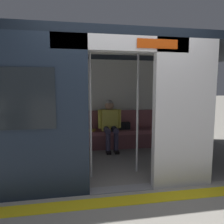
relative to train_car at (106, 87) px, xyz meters
name	(u,v)px	position (x,y,z in m)	size (l,w,h in m)	color
ground_plane	(121,189)	(-0.06, 1.10, -1.47)	(60.00, 60.00, 0.00)	gray
platform_edge_strip	(126,200)	(-0.06, 1.40, -1.46)	(8.00, 0.24, 0.01)	yellow
train_car	(106,87)	(0.00, 0.00, 0.00)	(6.40, 2.55, 2.24)	silver
bench_seat	(103,135)	(-0.06, -0.93, -1.14)	(3.32, 0.44, 0.43)	#935156
person_seated	(110,122)	(-0.22, -0.88, -0.81)	(0.55, 0.67, 1.16)	#D8CC4C
handbag	(125,126)	(-0.60, -1.01, -0.95)	(0.26, 0.15, 0.17)	black
book	(92,130)	(0.20, -0.97, -1.02)	(0.15, 0.22, 0.03)	gold
grab_pole_door	(90,113)	(0.34, 0.63, -0.41)	(0.04, 0.04, 2.10)	silver
grab_pole_far	(137,112)	(-0.45, 0.54, -0.41)	(0.04, 0.04, 2.10)	silver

